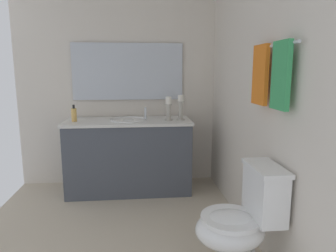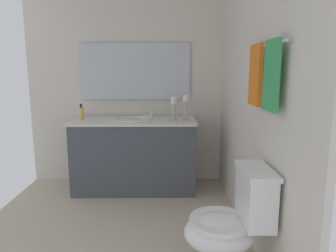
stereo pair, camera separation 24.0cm
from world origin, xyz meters
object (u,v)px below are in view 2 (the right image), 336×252
at_px(mirror, 136,72).
at_px(toilet, 230,226).
at_px(candle_holder_tall, 186,107).
at_px(sink_basin, 134,123).
at_px(soap_bottle, 81,113).
at_px(vanity_cabinet, 135,155).
at_px(towel_near_vanity, 256,75).
at_px(towel_center, 271,76).
at_px(towel_bar, 267,45).
at_px(candle_holder_short, 174,108).

height_order(mirror, toilet, mirror).
bearing_deg(toilet, candle_holder_tall, -172.70).
distance_m(sink_basin, candle_holder_tall, 0.60).
bearing_deg(sink_basin, soap_bottle, -86.26).
xyz_separation_m(vanity_cabinet, soap_bottle, (0.04, -0.57, 0.48)).
bearing_deg(toilet, towel_near_vanity, 145.78).
xyz_separation_m(soap_bottle, towel_near_vanity, (1.22, 1.54, 0.43)).
xyz_separation_m(mirror, towel_center, (1.85, 0.96, -0.02)).
bearing_deg(towel_bar, toilet, -57.13).
bearing_deg(mirror, towel_bar, 30.17).
xyz_separation_m(candle_holder_tall, candle_holder_short, (-0.00, -0.13, -0.01)).
height_order(vanity_cabinet, soap_bottle, soap_bottle).
distance_m(candle_holder_tall, towel_near_vanity, 1.30).
height_order(sink_basin, towel_center, towel_center).
xyz_separation_m(candle_holder_short, towel_center, (1.50, 0.53, 0.37)).
xyz_separation_m(soap_bottle, towel_bar, (1.37, 1.55, 0.62)).
height_order(mirror, soap_bottle, mirror).
distance_m(soap_bottle, towel_near_vanity, 2.01).
relative_size(vanity_cabinet, candle_holder_short, 5.33).
height_order(sink_basin, towel_bar, towel_bar).
height_order(soap_bottle, towel_bar, towel_bar).
height_order(candle_holder_tall, toilet, candle_holder_tall).
xyz_separation_m(candle_holder_tall, towel_center, (1.50, 0.39, 0.36)).
distance_m(towel_near_vanity, towel_center, 0.31).
bearing_deg(sink_basin, towel_center, 31.60).
distance_m(sink_basin, towel_near_vanity, 1.67).
bearing_deg(vanity_cabinet, candle_holder_short, 81.27).
relative_size(vanity_cabinet, towel_near_vanity, 3.33).
relative_size(vanity_cabinet, toilet, 1.84).
bearing_deg(candle_holder_tall, sink_basin, -97.04).
distance_m(sink_basin, candle_holder_short, 0.48).
relative_size(mirror, towel_center, 3.08).
xyz_separation_m(vanity_cabinet, sink_basin, (-0.00, 0.00, 0.36)).
height_order(vanity_cabinet, candle_holder_tall, candle_holder_tall).
xyz_separation_m(candle_holder_tall, towel_near_vanity, (1.18, 0.39, 0.36)).
bearing_deg(vanity_cabinet, sink_basin, 90.00).
relative_size(candle_holder_tall, toilet, 0.37).
relative_size(toilet, towel_bar, 1.20).
xyz_separation_m(toilet, towel_bar, (-0.14, 0.22, 1.14)).
xyz_separation_m(mirror, toilet, (1.83, 0.76, -0.97)).
xyz_separation_m(candle_holder_short, toilet, (1.49, 0.32, -0.58)).
distance_m(vanity_cabinet, candle_holder_short, 0.70).
xyz_separation_m(mirror, towel_bar, (1.69, 0.98, 0.17)).
xyz_separation_m(sink_basin, mirror, (-0.28, -0.00, 0.56)).
distance_m(towel_bar, towel_near_vanity, 0.24).
bearing_deg(towel_center, towel_bar, 173.44).
relative_size(soap_bottle, towel_near_vanity, 0.43).
distance_m(toilet, towel_near_vanity, 1.02).
bearing_deg(soap_bottle, towel_near_vanity, 51.64).
distance_m(soap_bottle, toilet, 2.08).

